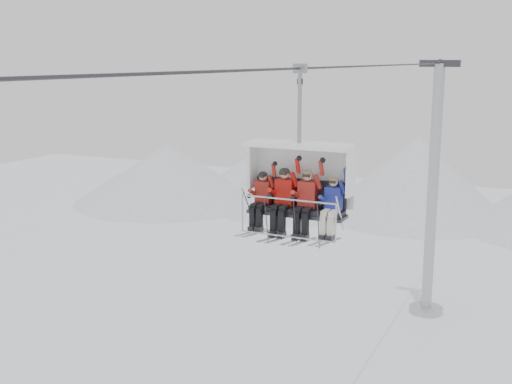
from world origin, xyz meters
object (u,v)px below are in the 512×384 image
at_px(chairlift_carrier, 301,177).
at_px(skier_far_right, 332,205).
at_px(skier_center_left, 283,198).
at_px(lift_tower_right, 432,209).
at_px(skier_center_right, 306,200).
at_px(skier_far_left, 261,198).

distance_m(chairlift_carrier, skier_far_right, 1.10).
distance_m(chairlift_carrier, skier_center_left, 0.65).
relative_size(lift_tower_right, chairlift_carrier, 3.38).
height_order(chairlift_carrier, skier_center_right, chairlift_carrier).
bearing_deg(skier_far_right, skier_center_left, 179.28).
bearing_deg(lift_tower_right, skier_far_right, -87.37).
distance_m(lift_tower_right, skier_center_right, 20.24).
bearing_deg(skier_center_right, chairlift_carrier, 131.30).
bearing_deg(skier_center_right, skier_center_left, 179.94).
distance_m(skier_far_left, skier_far_right, 1.80).
distance_m(skier_center_left, skier_far_right, 1.23).
distance_m(skier_center_right, skier_far_right, 0.64).
height_order(lift_tower_right, skier_far_right, lift_tower_right).
bearing_deg(skier_center_left, skier_far_left, -178.33).
relative_size(skier_center_right, skier_far_right, 1.02).
bearing_deg(skier_far_left, skier_far_right, 0.03).
bearing_deg(skier_center_right, lift_tower_right, 90.78).
bearing_deg(chairlift_carrier, lift_tower_right, 90.00).
bearing_deg(lift_tower_right, chairlift_carrier, -90.00).
bearing_deg(skier_far_right, skier_far_left, -179.97).
relative_size(lift_tower_right, skier_center_right, 7.84).
height_order(chairlift_carrier, skier_far_right, chairlift_carrier).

